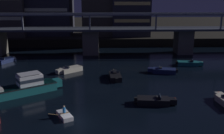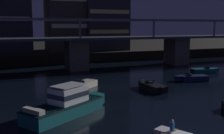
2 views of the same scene
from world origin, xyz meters
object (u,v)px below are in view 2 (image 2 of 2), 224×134
(speedboat_near_center, at_px, (192,78))
(speedboat_far_right, at_px, (204,71))
(river_bridge, at_px, (76,48))
(dinghy_with_paddler, at_px, (173,134))
(speedboat_far_left, at_px, (152,87))
(speedboat_near_right, at_px, (83,85))
(cabin_cruiser_near_left, at_px, (67,104))
(tower_east_tall, at_px, (101,3))

(speedboat_near_center, bearing_deg, speedboat_far_right, 38.65)
(speedboat_near_center, bearing_deg, river_bridge, 128.65)
(speedboat_near_center, relative_size, dinghy_with_paddler, 1.85)
(speedboat_near_center, relative_size, speedboat_far_left, 1.00)
(river_bridge, bearing_deg, speedboat_far_right, -31.00)
(river_bridge, distance_m, speedboat_near_center, 21.73)
(speedboat_far_right, bearing_deg, speedboat_near_right, -170.72)
(river_bridge, relative_size, dinghy_with_paddler, 33.20)
(speedboat_near_center, relative_size, speedboat_far_right, 0.99)
(river_bridge, height_order, speedboat_far_left, river_bridge)
(speedboat_near_right, bearing_deg, cabin_cruiser_near_left, -112.86)
(river_bridge, xyz_separation_m, dinghy_with_paddler, (-1.37, -33.82, -3.82))
(speedboat_far_right, height_order, dinghy_with_paddler, dinghy_with_paddler)
(speedboat_near_center, distance_m, speedboat_far_right, 7.95)
(cabin_cruiser_near_left, xyz_separation_m, speedboat_far_left, (12.30, 6.12, -0.64))
(river_bridge, distance_m, cabin_cruiser_near_left, 27.17)
(tower_east_tall, xyz_separation_m, speedboat_near_right, (-13.79, -32.56, -13.35))
(river_bridge, bearing_deg, speedboat_near_center, -51.35)
(tower_east_tall, xyz_separation_m, dinghy_with_paddler, (-12.10, -50.92, -13.49))
(speedboat_far_right, bearing_deg, cabin_cruiser_near_left, -152.36)
(dinghy_with_paddler, bearing_deg, speedboat_far_left, 66.15)
(tower_east_tall, xyz_separation_m, speedboat_far_right, (8.86, -28.86, -13.35))
(speedboat_far_left, xyz_separation_m, speedboat_far_right, (14.76, 8.06, 0.00))
(cabin_cruiser_near_left, xyz_separation_m, dinghy_with_paddler, (6.11, -7.88, -0.77))
(cabin_cruiser_near_left, relative_size, speedboat_far_left, 1.68)
(cabin_cruiser_near_left, bearing_deg, speedboat_near_right, 67.14)
(speedboat_near_center, xyz_separation_m, dinghy_with_paddler, (-14.75, -17.10, -0.14))
(river_bridge, height_order, dinghy_with_paddler, river_bridge)
(tower_east_tall, height_order, speedboat_far_left, tower_east_tall)
(river_bridge, height_order, speedboat_far_right, river_bridge)
(speedboat_near_right, relative_size, speedboat_far_left, 0.88)
(tower_east_tall, bearing_deg, speedboat_far_left, -99.09)
(speedboat_near_center, bearing_deg, cabin_cruiser_near_left, -156.17)
(tower_east_tall, height_order, cabin_cruiser_near_left, tower_east_tall)
(tower_east_tall, distance_m, dinghy_with_paddler, 54.05)
(river_bridge, height_order, cabin_cruiser_near_left, river_bridge)
(tower_east_tall, height_order, dinghy_with_paddler, tower_east_tall)
(cabin_cruiser_near_left, xyz_separation_m, speedboat_near_center, (20.86, 9.21, -0.64))
(speedboat_near_right, bearing_deg, dinghy_with_paddler, -84.74)
(river_bridge, xyz_separation_m, cabin_cruiser_near_left, (-7.48, -25.94, -3.05))
(cabin_cruiser_near_left, relative_size, dinghy_with_paddler, 3.11)
(speedboat_far_left, bearing_deg, tower_east_tall, 80.91)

